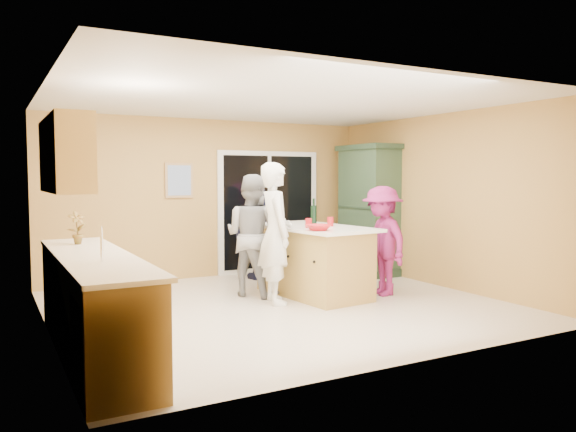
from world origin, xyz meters
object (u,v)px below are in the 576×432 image
kitchen_island (314,263)px  green_hutch (369,211)px  woman_white (275,233)px  woman_magenta (382,241)px  woman_navy (261,233)px  woman_grey (252,235)px

kitchen_island → green_hutch: green_hutch is taller
kitchen_island → woman_white: size_ratio=1.06×
kitchen_island → woman_magenta: bearing=-32.1°
green_hutch → woman_magenta: bearing=-120.6°
kitchen_island → woman_magenta: size_ratio=1.28×
woman_white → woman_navy: size_ratio=1.23×
green_hutch → woman_grey: 2.64m
woman_grey → woman_navy: woman_grey is taller
green_hutch → woman_navy: green_hutch is taller
woman_white → woman_grey: size_ratio=1.09×
woman_white → woman_navy: (0.58, 1.66, -0.17)m
green_hutch → woman_navy: (-1.88, 0.37, -0.32)m
kitchen_island → woman_magenta: 1.01m
woman_navy → woman_grey: bearing=55.0°
green_hutch → woman_navy: size_ratio=1.47×
green_hutch → woman_magenta: size_ratio=1.44×
green_hutch → woman_navy: bearing=168.7°
woman_white → woman_magenta: (1.55, -0.26, -0.16)m
woman_white → woman_navy: bearing=-7.7°
kitchen_island → green_hutch: (1.78, 1.13, 0.61)m
woman_grey → woman_navy: bearing=-65.1°
woman_grey → woman_magenta: size_ratio=1.11×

